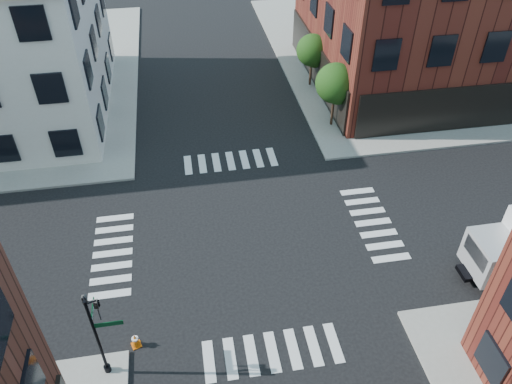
{
  "coord_description": "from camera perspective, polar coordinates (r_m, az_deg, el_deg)",
  "views": [
    {
      "loc": [
        -2.68,
        -18.71,
        18.73
      ],
      "look_at": [
        0.59,
        0.67,
        2.5
      ],
      "focal_mm": 35.0,
      "sensor_mm": 36.0,
      "label": 1
    }
  ],
  "objects": [
    {
      "name": "ground",
      "position": [
        26.61,
        -1.01,
        -5.2
      ],
      "size": [
        120.0,
        120.0,
        0.0
      ],
      "primitive_type": "plane",
      "color": "black",
      "rests_on": "ground"
    },
    {
      "name": "sidewalk_ne",
      "position": [
        49.86,
        20.37,
        15.18
      ],
      "size": [
        30.0,
        30.0,
        0.15
      ],
      "primitive_type": "cube",
      "color": "gray",
      "rests_on": "ground"
    },
    {
      "name": "building_ne",
      "position": [
        43.64,
        24.51,
        19.32
      ],
      "size": [
        25.0,
        16.0,
        12.0
      ],
      "primitive_type": "cube",
      "color": "#481712",
      "rests_on": "ground"
    },
    {
      "name": "tree_near",
      "position": [
        34.21,
        9.16,
        11.96
      ],
      "size": [
        2.69,
        2.69,
        4.49
      ],
      "color": "black",
      "rests_on": "ground"
    },
    {
      "name": "tree_far",
      "position": [
        39.49,
        6.54,
        15.62
      ],
      "size": [
        2.43,
        2.43,
        4.07
      ],
      "color": "black",
      "rests_on": "ground"
    },
    {
      "name": "signal_pole",
      "position": [
        20.32,
        -17.72,
        -14.57
      ],
      "size": [
        1.29,
        1.24,
        4.6
      ],
      "color": "black",
      "rests_on": "ground"
    },
    {
      "name": "traffic_cone",
      "position": [
        22.72,
        -13.63,
        -16.16
      ],
      "size": [
        0.5,
        0.5,
        0.74
      ],
      "rotation": [
        0.0,
        0.0,
        0.31
      ],
      "color": "#CF5909",
      "rests_on": "ground"
    }
  ]
}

